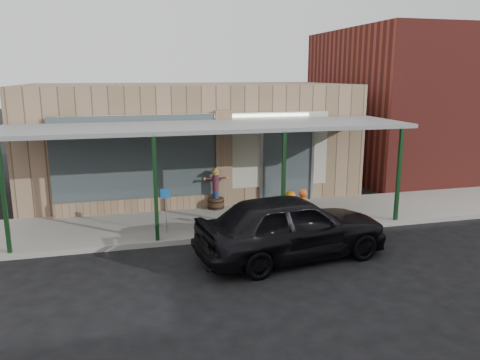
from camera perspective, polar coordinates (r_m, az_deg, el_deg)
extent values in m
plane|color=black|center=(11.38, 0.15, -10.87)|extent=(120.00, 120.00, 0.00)
cube|color=gray|center=(14.64, -3.40, -5.10)|extent=(40.00, 3.20, 0.15)
cube|color=#9E7B61|center=(18.64, -6.21, 5.11)|extent=(12.00, 6.00, 4.20)
cube|color=#4B575B|center=(15.38, -12.62, 2.49)|extent=(5.20, 0.06, 2.80)
cube|color=#4B575B|center=(16.56, 5.72, 2.05)|extent=(1.80, 0.06, 2.80)
cube|color=#9E7B61|center=(15.81, -2.03, 2.33)|extent=(0.55, 0.30, 3.40)
cube|color=#9E7B61|center=(15.77, -12.35, -3.03)|extent=(5.20, 0.30, 0.50)
cube|color=#B8B7A3|center=(15.69, -4.60, 3.33)|extent=(9.00, 0.02, 2.60)
cube|color=white|center=(15.51, -4.66, 7.69)|extent=(7.50, 0.03, 0.10)
cube|color=slate|center=(14.02, -3.56, 6.56)|extent=(12.00, 3.00, 0.12)
cube|color=black|center=(12.93, -26.83, -2.11)|extent=(0.10, 0.10, 2.95)
cube|color=black|center=(12.63, -10.26, -1.23)|extent=(0.10, 0.10, 2.95)
cube|color=black|center=(13.36, 5.32, -0.32)|extent=(0.10, 0.10, 2.95)
cube|color=black|center=(14.99, 18.76, 0.49)|extent=(0.10, 0.10, 2.95)
cube|color=maroon|center=(24.85, 24.87, 8.58)|extent=(12.00, 8.00, 6.50)
cylinder|color=#442C1B|center=(15.73, -2.96, -2.85)|extent=(0.58, 0.58, 0.36)
cylinder|color=navy|center=(15.65, -2.97, -1.74)|extent=(0.21, 0.21, 0.27)
cylinder|color=maroon|center=(15.56, -2.99, -0.37)|extent=(0.23, 0.23, 0.50)
sphere|color=gold|center=(15.49, -3.00, 0.86)|extent=(0.20, 0.20, 0.20)
cone|color=gold|center=(15.46, -3.01, 1.29)|extent=(0.32, 0.32, 0.13)
cylinder|color=#442C1B|center=(15.34, 6.12, -3.18)|extent=(0.80, 0.80, 0.43)
ellipsoid|color=orange|center=(15.25, 6.15, -1.89)|extent=(0.35, 0.35, 0.28)
cylinder|color=#4C471E|center=(15.21, 6.17, -1.30)|extent=(0.04, 0.04, 0.06)
cylinder|color=gray|center=(13.40, -9.00, -4.31)|extent=(0.04, 0.04, 1.02)
cube|color=blue|center=(13.23, -9.10, -1.64)|extent=(0.26, 0.08, 0.27)
imported|color=black|center=(11.86, 6.33, -5.63)|extent=(5.13, 2.67, 1.67)
ellipsoid|color=#BF5921|center=(12.70, 7.71, -2.97)|extent=(0.32, 0.27, 0.41)
sphere|color=#BF5921|center=(12.66, 7.68, -1.66)|extent=(0.23, 0.23, 0.23)
cylinder|color=#1A7834|center=(12.66, 7.74, -2.25)|extent=(0.16, 0.16, 0.02)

